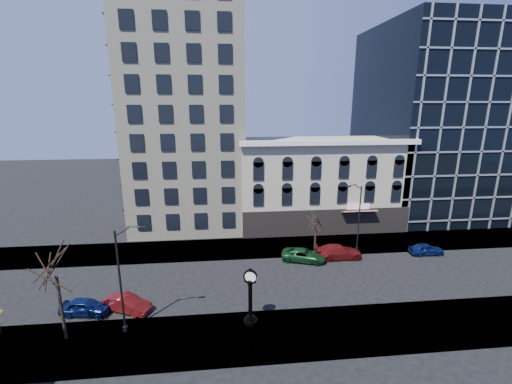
{
  "coord_description": "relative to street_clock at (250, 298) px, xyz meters",
  "views": [
    {
      "loc": [
        -1.46,
        -29.88,
        16.89
      ],
      "look_at": [
        2.0,
        4.0,
        8.0
      ],
      "focal_mm": 24.0,
      "sensor_mm": 36.0,
      "label": 1
    }
  ],
  "objects": [
    {
      "name": "victorian_row",
      "position": [
        11.52,
        22.39,
        3.74
      ],
      "size": [
        22.6,
        11.19,
        12.5
      ],
      "color": "#ACA48D",
      "rests_on": "ground"
    },
    {
      "name": "street_lamp_far",
      "position": [
        13.08,
        12.29,
        4.06
      ],
      "size": [
        2.03,
        0.94,
        8.21
      ],
      "rotation": [
        0.0,
        0.0,
        3.5
      ],
      "color": "black",
      "rests_on": "sidewalk_far"
    },
    {
      "name": "street_lamp_near",
      "position": [
        -8.9,
        -0.01,
        4.33
      ],
      "size": [
        2.22,
        0.34,
        8.58
      ],
      "rotation": [
        0.0,
        0.0,
        0.02
      ],
      "color": "black",
      "rests_on": "sidewalk_near"
    },
    {
      "name": "ground",
      "position": [
        -0.49,
        6.5,
        -2.26
      ],
      "size": [
        160.0,
        160.0,
        0.0
      ],
      "primitive_type": "plane",
      "color": "black",
      "rests_on": "ground"
    },
    {
      "name": "cream_tower",
      "position": [
        -6.6,
        25.38,
        17.06
      ],
      "size": [
        15.9,
        15.4,
        42.5
      ],
      "color": "beige",
      "rests_on": "ground"
    },
    {
      "name": "car_far_a",
      "position": [
        6.81,
        10.51,
        -1.58
      ],
      "size": [
        5.31,
        3.66,
        1.35
      ],
      "primitive_type": "imported",
      "rotation": [
        0.0,
        0.0,
        1.25
      ],
      "color": "#143F1E",
      "rests_on": "ground"
    },
    {
      "name": "car_near_b",
      "position": [
        -10.11,
        2.81,
        -1.58
      ],
      "size": [
        4.35,
        2.98,
        1.36
      ],
      "primitive_type": "imported",
      "rotation": [
        0.0,
        0.0,
        1.15
      ],
      "color": "maroon",
      "rests_on": "ground"
    },
    {
      "name": "sidewalk_far",
      "position": [
        -0.49,
        14.5,
        -2.2
      ],
      "size": [
        160.0,
        6.0,
        0.12
      ],
      "primitive_type": "cube",
      "color": "gray",
      "rests_on": "ground"
    },
    {
      "name": "glass_office",
      "position": [
        31.51,
        27.41,
        11.74
      ],
      "size": [
        20.0,
        20.15,
        28.0
      ],
      "color": "black",
      "rests_on": "ground"
    },
    {
      "name": "car_near_a",
      "position": [
        -13.38,
        2.69,
        -1.58
      ],
      "size": [
        4.15,
        2.06,
        1.36
      ],
      "primitive_type": "imported",
      "rotation": [
        0.0,
        0.0,
        1.46
      ],
      "color": "#0C194C",
      "rests_on": "ground"
    },
    {
      "name": "car_far_c",
      "position": [
        21.17,
        10.71,
        -1.6
      ],
      "size": [
        3.86,
        1.61,
        1.31
      ],
      "primitive_type": "imported",
      "rotation": [
        0.0,
        0.0,
        1.55
      ],
      "color": "#0C194C",
      "rests_on": "ground"
    },
    {
      "name": "street_clock",
      "position": [
        0.0,
        0.0,
        0.0
      ],
      "size": [
        1.07,
        1.07,
        4.73
      ],
      "rotation": [
        0.0,
        0.0,
        -0.32
      ],
      "color": "black",
      "rests_on": "sidewalk_near"
    },
    {
      "name": "bare_tree_near",
      "position": [
        -13.66,
        -0.45,
        3.99
      ],
      "size": [
        4.73,
        4.73,
        8.11
      ],
      "color": "black",
      "rests_on": "sidewalk_near"
    },
    {
      "name": "sidewalk_near",
      "position": [
        -0.49,
        -1.5,
        -2.2
      ],
      "size": [
        160.0,
        6.0,
        0.12
      ],
      "primitive_type": "cube",
      "color": "gray",
      "rests_on": "ground"
    },
    {
      "name": "bare_tree_far",
      "position": [
        8.8,
        13.22,
        1.75
      ],
      "size": [
        3.0,
        3.0,
        5.16
      ],
      "color": "black",
      "rests_on": "sidewalk_far"
    },
    {
      "name": "car_far_b",
      "position": [
        10.81,
        10.8,
        -1.49
      ],
      "size": [
        5.28,
        2.17,
        1.53
      ],
      "primitive_type": "imported",
      "rotation": [
        0.0,
        0.0,
        1.56
      ],
      "color": "maroon",
      "rests_on": "ground"
    }
  ]
}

